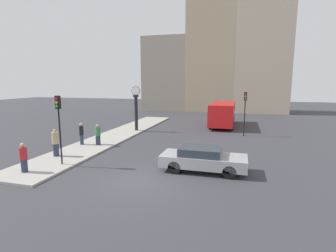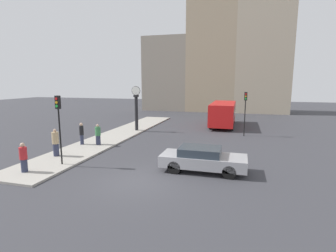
{
  "view_description": "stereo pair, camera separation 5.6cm",
  "coord_description": "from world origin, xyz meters",
  "px_view_note": "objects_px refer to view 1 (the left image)",
  "views": [
    {
      "loc": [
        4.76,
        -11.53,
        4.94
      ],
      "look_at": [
        -0.14,
        6.08,
        1.85
      ],
      "focal_mm": 28.0,
      "sensor_mm": 36.0,
      "label": 1
    },
    {
      "loc": [
        4.81,
        -11.52,
        4.94
      ],
      "look_at": [
        -0.14,
        6.08,
        1.85
      ],
      "focal_mm": 28.0,
      "sensor_mm": 36.0,
      "label": 2
    }
  ],
  "objects_px": {
    "pedestrian_red_top": "(24,158)",
    "pedestrian_black_jacket": "(81,133)",
    "traffic_light_far": "(245,105)",
    "pedestrian_tan_coat": "(56,143)",
    "bus_distant": "(223,113)",
    "pedestrian_green_hoodie": "(98,135)",
    "traffic_light_near": "(59,116)",
    "sedan_car": "(203,159)",
    "street_clock": "(136,109)"
  },
  "relations": [
    {
      "from": "bus_distant",
      "to": "traffic_light_near",
      "type": "distance_m",
      "value": 18.97
    },
    {
      "from": "bus_distant",
      "to": "street_clock",
      "type": "height_order",
      "value": "street_clock"
    },
    {
      "from": "traffic_light_far",
      "to": "street_clock",
      "type": "relative_size",
      "value": 0.92
    },
    {
      "from": "pedestrian_black_jacket",
      "to": "street_clock",
      "type": "bearing_deg",
      "value": 75.52
    },
    {
      "from": "pedestrian_red_top",
      "to": "pedestrian_black_jacket",
      "type": "relative_size",
      "value": 0.95
    },
    {
      "from": "bus_distant",
      "to": "pedestrian_black_jacket",
      "type": "height_order",
      "value": "bus_distant"
    },
    {
      "from": "pedestrian_red_top",
      "to": "pedestrian_black_jacket",
      "type": "height_order",
      "value": "pedestrian_black_jacket"
    },
    {
      "from": "sedan_car",
      "to": "street_clock",
      "type": "distance_m",
      "value": 13.1
    },
    {
      "from": "traffic_light_far",
      "to": "bus_distant",
      "type": "bearing_deg",
      "value": 114.59
    },
    {
      "from": "bus_distant",
      "to": "traffic_light_far",
      "type": "bearing_deg",
      "value": -65.41
    },
    {
      "from": "traffic_light_near",
      "to": "street_clock",
      "type": "relative_size",
      "value": 0.92
    },
    {
      "from": "traffic_light_far",
      "to": "pedestrian_tan_coat",
      "type": "height_order",
      "value": "traffic_light_far"
    },
    {
      "from": "traffic_light_near",
      "to": "pedestrian_tan_coat",
      "type": "xyz_separation_m",
      "value": [
        -1.49,
        1.39,
        -1.99
      ]
    },
    {
      "from": "street_clock",
      "to": "pedestrian_red_top",
      "type": "relative_size",
      "value": 2.73
    },
    {
      "from": "bus_distant",
      "to": "pedestrian_tan_coat",
      "type": "xyz_separation_m",
      "value": [
        -9.66,
        -15.67,
        -0.5
      ]
    },
    {
      "from": "pedestrian_green_hoodie",
      "to": "pedestrian_red_top",
      "type": "xyz_separation_m",
      "value": [
        -0.56,
        -6.69,
        0.01
      ]
    },
    {
      "from": "pedestrian_green_hoodie",
      "to": "pedestrian_black_jacket",
      "type": "relative_size",
      "value": 0.94
    },
    {
      "from": "traffic_light_far",
      "to": "sedan_car",
      "type": "bearing_deg",
      "value": -102.08
    },
    {
      "from": "bus_distant",
      "to": "pedestrian_black_jacket",
      "type": "relative_size",
      "value": 4.44
    },
    {
      "from": "sedan_car",
      "to": "pedestrian_tan_coat",
      "type": "xyz_separation_m",
      "value": [
        -9.66,
        0.03,
        0.29
      ]
    },
    {
      "from": "sedan_car",
      "to": "street_clock",
      "type": "bearing_deg",
      "value": 128.74
    },
    {
      "from": "traffic_light_far",
      "to": "pedestrian_black_jacket",
      "type": "height_order",
      "value": "traffic_light_far"
    },
    {
      "from": "bus_distant",
      "to": "pedestrian_green_hoodie",
      "type": "distance_m",
      "value": 14.87
    },
    {
      "from": "traffic_light_near",
      "to": "pedestrian_black_jacket",
      "type": "relative_size",
      "value": 2.38
    },
    {
      "from": "bus_distant",
      "to": "traffic_light_far",
      "type": "relative_size",
      "value": 1.87
    },
    {
      "from": "bus_distant",
      "to": "pedestrian_red_top",
      "type": "relative_size",
      "value": 4.69
    },
    {
      "from": "pedestrian_green_hoodie",
      "to": "pedestrian_black_jacket",
      "type": "height_order",
      "value": "pedestrian_black_jacket"
    },
    {
      "from": "pedestrian_green_hoodie",
      "to": "traffic_light_near",
      "type": "bearing_deg",
      "value": -84.29
    },
    {
      "from": "pedestrian_green_hoodie",
      "to": "pedestrian_tan_coat",
      "type": "distance_m",
      "value": 3.73
    },
    {
      "from": "pedestrian_red_top",
      "to": "pedestrian_black_jacket",
      "type": "xyz_separation_m",
      "value": [
        -0.68,
        6.38,
        0.08
      ]
    },
    {
      "from": "street_clock",
      "to": "pedestrian_tan_coat",
      "type": "relative_size",
      "value": 2.44
    },
    {
      "from": "traffic_light_near",
      "to": "pedestrian_black_jacket",
      "type": "bearing_deg",
      "value": 110.43
    },
    {
      "from": "traffic_light_far",
      "to": "pedestrian_tan_coat",
      "type": "distance_m",
      "value": 16.13
    },
    {
      "from": "pedestrian_tan_coat",
      "to": "pedestrian_black_jacket",
      "type": "height_order",
      "value": "pedestrian_tan_coat"
    },
    {
      "from": "pedestrian_green_hoodie",
      "to": "pedestrian_black_jacket",
      "type": "xyz_separation_m",
      "value": [
        -1.24,
        -0.31,
        0.09
      ]
    },
    {
      "from": "traffic_light_near",
      "to": "traffic_light_far",
      "type": "distance_m",
      "value": 15.96
    },
    {
      "from": "bus_distant",
      "to": "traffic_light_far",
      "type": "distance_m",
      "value": 5.66
    },
    {
      "from": "sedan_car",
      "to": "pedestrian_black_jacket",
      "type": "xyz_separation_m",
      "value": [
        -9.91,
        3.32,
        0.27
      ]
    },
    {
      "from": "street_clock",
      "to": "pedestrian_green_hoodie",
      "type": "xyz_separation_m",
      "value": [
        -0.52,
        -6.52,
        -1.38
      ]
    },
    {
      "from": "pedestrian_red_top",
      "to": "pedestrian_black_jacket",
      "type": "distance_m",
      "value": 6.41
    },
    {
      "from": "sedan_car",
      "to": "bus_distant",
      "type": "relative_size",
      "value": 0.62
    },
    {
      "from": "bus_distant",
      "to": "pedestrian_green_hoodie",
      "type": "bearing_deg",
      "value": -125.69
    },
    {
      "from": "street_clock",
      "to": "bus_distant",
      "type": "bearing_deg",
      "value": 34.25
    },
    {
      "from": "traffic_light_far",
      "to": "pedestrian_tan_coat",
      "type": "xyz_separation_m",
      "value": [
        -11.95,
        -10.67,
        -1.86
      ]
    },
    {
      "from": "traffic_light_far",
      "to": "pedestrian_green_hoodie",
      "type": "height_order",
      "value": "traffic_light_far"
    },
    {
      "from": "pedestrian_tan_coat",
      "to": "pedestrian_green_hoodie",
      "type": "bearing_deg",
      "value": 74.58
    },
    {
      "from": "sedan_car",
      "to": "bus_distant",
      "type": "xyz_separation_m",
      "value": [
        0.01,
        15.7,
        0.79
      ]
    },
    {
      "from": "sedan_car",
      "to": "pedestrian_black_jacket",
      "type": "distance_m",
      "value": 10.45
    },
    {
      "from": "street_clock",
      "to": "sedan_car",
      "type": "bearing_deg",
      "value": -51.26
    },
    {
      "from": "bus_distant",
      "to": "street_clock",
      "type": "distance_m",
      "value": 9.89
    }
  ]
}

